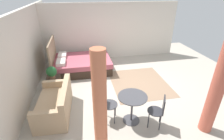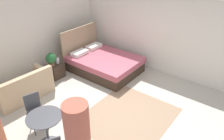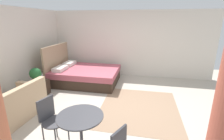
{
  "view_description": "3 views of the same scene",
  "coord_description": "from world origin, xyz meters",
  "px_view_note": "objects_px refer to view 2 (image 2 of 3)",
  "views": [
    {
      "loc": [
        -4.9,
        1.46,
        3.1
      ],
      "look_at": [
        -0.32,
        0.55,
        0.77
      ],
      "focal_mm": 26.93,
      "sensor_mm": 36.0,
      "label": 1
    },
    {
      "loc": [
        -3.56,
        -2.74,
        3.62
      ],
      "look_at": [
        0.32,
        0.25,
        0.91
      ],
      "focal_mm": 35.04,
      "sensor_mm": 36.0,
      "label": 2
    },
    {
      "loc": [
        -3.79,
        -0.58,
        2.13
      ],
      "look_at": [
        0.78,
        0.35,
        0.73
      ],
      "focal_mm": 26.28,
      "sensor_mm": 36.0,
      "label": 3
    }
  ],
  "objects_px": {
    "couch": "(23,88)",
    "cafe_chair_near_window": "(35,108)",
    "nightstand": "(56,71)",
    "potted_plant": "(51,59)",
    "vase": "(57,61)",
    "balcony_table": "(46,125)",
    "bed": "(103,62)"
  },
  "relations": [
    {
      "from": "couch",
      "to": "cafe_chair_near_window",
      "type": "height_order",
      "value": "cafe_chair_near_window"
    },
    {
      "from": "nightstand",
      "to": "potted_plant",
      "type": "bearing_deg",
      "value": -179.17
    },
    {
      "from": "potted_plant",
      "to": "vase",
      "type": "relative_size",
      "value": 2.56
    },
    {
      "from": "nightstand",
      "to": "vase",
      "type": "bearing_deg",
      "value": 2.32
    },
    {
      "from": "balcony_table",
      "to": "cafe_chair_near_window",
      "type": "bearing_deg",
      "value": 73.82
    },
    {
      "from": "bed",
      "to": "potted_plant",
      "type": "xyz_separation_m",
      "value": [
        -1.37,
        0.91,
        0.39
      ]
    },
    {
      "from": "couch",
      "to": "potted_plant",
      "type": "height_order",
      "value": "potted_plant"
    },
    {
      "from": "bed",
      "to": "balcony_table",
      "type": "height_order",
      "value": "bed"
    },
    {
      "from": "bed",
      "to": "couch",
      "type": "height_order",
      "value": "bed"
    },
    {
      "from": "bed",
      "to": "vase",
      "type": "distance_m",
      "value": 1.49
    },
    {
      "from": "nightstand",
      "to": "cafe_chair_near_window",
      "type": "distance_m",
      "value": 2.3
    },
    {
      "from": "couch",
      "to": "nightstand",
      "type": "relative_size",
      "value": 3.43
    },
    {
      "from": "potted_plant",
      "to": "cafe_chair_near_window",
      "type": "distance_m",
      "value": 2.2
    },
    {
      "from": "bed",
      "to": "nightstand",
      "type": "height_order",
      "value": "bed"
    },
    {
      "from": "nightstand",
      "to": "vase",
      "type": "xyz_separation_m",
      "value": [
        0.12,
        0.0,
        0.31
      ]
    },
    {
      "from": "nightstand",
      "to": "cafe_chair_near_window",
      "type": "relative_size",
      "value": 0.52
    },
    {
      "from": "couch",
      "to": "potted_plant",
      "type": "distance_m",
      "value": 1.24
    },
    {
      "from": "couch",
      "to": "potted_plant",
      "type": "relative_size",
      "value": 3.79
    },
    {
      "from": "vase",
      "to": "cafe_chair_near_window",
      "type": "distance_m",
      "value": 2.37
    },
    {
      "from": "couch",
      "to": "vase",
      "type": "xyz_separation_m",
      "value": [
        1.38,
        0.18,
        0.25
      ]
    },
    {
      "from": "vase",
      "to": "potted_plant",
      "type": "bearing_deg",
      "value": -178.36
    },
    {
      "from": "nightstand",
      "to": "cafe_chair_near_window",
      "type": "height_order",
      "value": "cafe_chair_near_window"
    },
    {
      "from": "vase",
      "to": "cafe_chair_near_window",
      "type": "height_order",
      "value": "cafe_chair_near_window"
    },
    {
      "from": "balcony_table",
      "to": "potted_plant",
      "type": "bearing_deg",
      "value": 48.64
    },
    {
      "from": "nightstand",
      "to": "balcony_table",
      "type": "distance_m",
      "value": 2.85
    },
    {
      "from": "balcony_table",
      "to": "cafe_chair_near_window",
      "type": "distance_m",
      "value": 0.65
    },
    {
      "from": "couch",
      "to": "cafe_chair_near_window",
      "type": "distance_m",
      "value": 1.39
    },
    {
      "from": "bed",
      "to": "nightstand",
      "type": "bearing_deg",
      "value": 144.37
    },
    {
      "from": "potted_plant",
      "to": "nightstand",
      "type": "bearing_deg",
      "value": 0.83
    },
    {
      "from": "couch",
      "to": "nightstand",
      "type": "bearing_deg",
      "value": 8.03
    },
    {
      "from": "nightstand",
      "to": "couch",
      "type": "bearing_deg",
      "value": -171.97
    },
    {
      "from": "bed",
      "to": "cafe_chair_near_window",
      "type": "relative_size",
      "value": 2.56
    }
  ]
}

